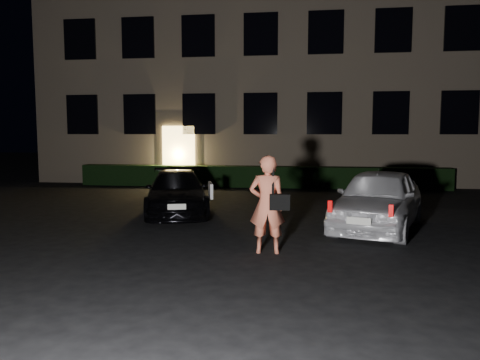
# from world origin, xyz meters

# --- Properties ---
(ground) EXTENTS (80.00, 80.00, 0.00)m
(ground) POSITION_xyz_m (0.00, 0.00, 0.00)
(ground) COLOR black
(ground) RESTS_ON ground
(building) EXTENTS (20.00, 8.11, 12.00)m
(building) POSITION_xyz_m (-0.00, 14.99, 6.00)
(building) COLOR #766654
(building) RESTS_ON ground
(hedge) EXTENTS (15.00, 0.70, 0.85)m
(hedge) POSITION_xyz_m (0.00, 10.50, 0.42)
(hedge) COLOR black
(hedge) RESTS_ON ground
(sedan) EXTENTS (2.65, 4.30, 1.16)m
(sedan) POSITION_xyz_m (-1.63, 3.94, 0.58)
(sedan) COLOR black
(sedan) RESTS_ON ground
(hatch) EXTENTS (2.88, 4.42, 1.40)m
(hatch) POSITION_xyz_m (3.54, 2.52, 0.70)
(hatch) COLOR silver
(hatch) RESTS_ON ground
(man) EXTENTS (0.77, 0.49, 1.81)m
(man) POSITION_xyz_m (1.18, 0.01, 0.91)
(man) COLOR #E57353
(man) RESTS_ON ground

